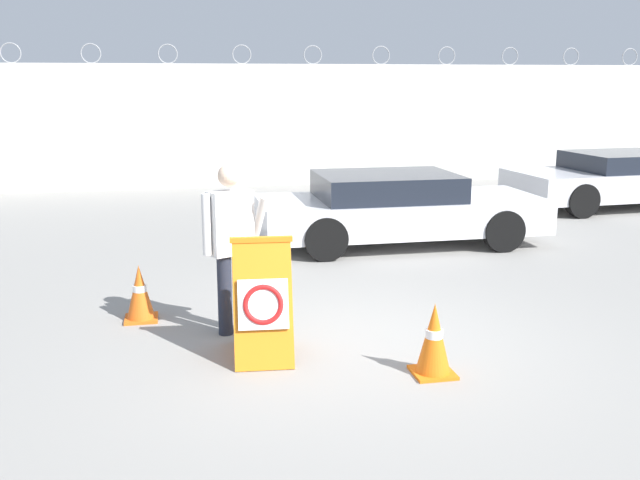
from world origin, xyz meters
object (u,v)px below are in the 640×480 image
(security_guard, at_px, (231,240))
(traffic_cone_mid, at_px, (140,293))
(parked_car_rear_sedan, at_px, (397,208))
(parked_car_far_side, at_px, (614,179))
(traffic_cone_near, at_px, (434,339))
(barricade_sign, at_px, (262,298))

(security_guard, relative_size, traffic_cone_mid, 2.84)
(traffic_cone_mid, bearing_deg, parked_car_rear_sedan, 37.80)
(traffic_cone_mid, distance_m, parked_car_far_side, 10.89)
(traffic_cone_near, relative_size, parked_car_rear_sedan, 0.15)
(parked_car_far_side, bearing_deg, security_guard, 32.00)
(security_guard, xyz_separation_m, parked_car_far_side, (8.47, 6.03, -0.41))
(security_guard, distance_m, parked_car_rear_sedan, 4.74)
(parked_car_rear_sedan, relative_size, parked_car_far_side, 1.05)
(traffic_cone_mid, bearing_deg, barricade_sign, -48.17)
(traffic_cone_mid, xyz_separation_m, parked_car_rear_sedan, (3.95, 3.06, 0.28))
(traffic_cone_mid, bearing_deg, traffic_cone_near, -37.98)
(security_guard, bearing_deg, traffic_cone_mid, 123.24)
(security_guard, bearing_deg, parked_car_rear_sedan, 26.42)
(security_guard, relative_size, traffic_cone_near, 2.65)
(parked_car_rear_sedan, bearing_deg, traffic_cone_mid, -142.31)
(parked_car_far_side, bearing_deg, traffic_cone_mid, 26.38)
(barricade_sign, relative_size, security_guard, 0.66)
(barricade_sign, distance_m, traffic_cone_mid, 1.83)
(parked_car_rear_sedan, bearing_deg, parked_car_far_side, 23.06)
(traffic_cone_near, bearing_deg, parked_car_far_side, 47.91)
(traffic_cone_near, bearing_deg, traffic_cone_mid, 142.02)
(traffic_cone_mid, relative_size, parked_car_rear_sedan, 0.14)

